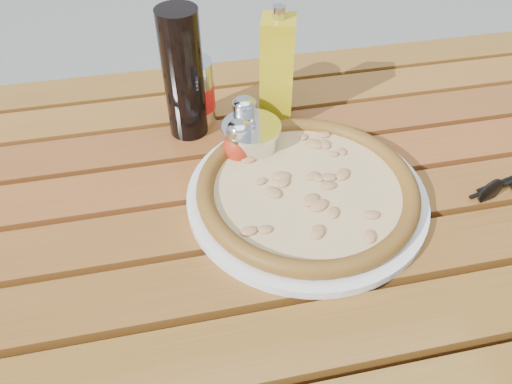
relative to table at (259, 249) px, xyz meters
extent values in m
cube|color=#3C1E0D|center=(0.64, 0.39, -0.32)|extent=(0.06, 0.06, 0.70)
cube|color=#351A0C|center=(0.00, 0.00, 0.03)|extent=(1.36, 0.86, 0.04)
cube|color=#53300E|center=(0.00, -0.20, 0.06)|extent=(1.40, 0.09, 0.03)
cube|color=#512C0E|center=(0.00, -0.10, 0.06)|extent=(1.40, 0.09, 0.03)
cube|color=#542C0E|center=(0.00, 0.00, 0.06)|extent=(1.40, 0.09, 0.03)
cube|color=#5B2A10|center=(0.00, 0.10, 0.06)|extent=(1.40, 0.09, 0.03)
cube|color=#54280E|center=(0.00, 0.20, 0.06)|extent=(1.40, 0.09, 0.03)
cube|color=#5C3210|center=(0.00, 0.30, 0.06)|extent=(1.40, 0.09, 0.03)
cube|color=#54310E|center=(0.00, 0.41, 0.06)|extent=(1.40, 0.09, 0.03)
cylinder|color=silver|center=(0.08, 0.02, 0.08)|extent=(0.45, 0.45, 0.01)
cylinder|color=beige|center=(0.08, 0.02, 0.09)|extent=(0.37, 0.37, 0.01)
torus|color=black|center=(0.08, 0.02, 0.10)|extent=(0.39, 0.39, 0.03)
ellipsoid|color=red|center=(0.00, 0.13, 0.11)|extent=(0.07, 0.07, 0.06)
cylinder|color=silver|center=(0.00, 0.13, 0.14)|extent=(0.05, 0.05, 0.02)
ellipsoid|color=silver|center=(0.00, 0.13, 0.15)|extent=(0.05, 0.05, 0.02)
ellipsoid|color=#3D441B|center=(0.02, 0.19, 0.11)|extent=(0.06, 0.06, 0.06)
cylinder|color=silver|center=(0.02, 0.19, 0.14)|extent=(0.05, 0.05, 0.02)
ellipsoid|color=silver|center=(0.02, 0.19, 0.15)|extent=(0.04, 0.04, 0.02)
cylinder|color=black|center=(-0.08, 0.23, 0.19)|extent=(0.08, 0.08, 0.22)
cylinder|color=silver|center=(-0.06, 0.25, 0.14)|extent=(0.08, 0.08, 0.12)
cylinder|color=red|center=(-0.06, 0.25, 0.13)|extent=(0.08, 0.08, 0.04)
cube|color=#AC9712|center=(0.08, 0.23, 0.17)|extent=(0.07, 0.07, 0.19)
cylinder|color=silver|center=(0.08, 0.23, 0.28)|extent=(0.03, 0.03, 0.02)
cylinder|color=silver|center=(0.02, 0.14, 0.10)|extent=(0.11, 0.11, 0.05)
cylinder|color=white|center=(0.02, 0.14, 0.13)|extent=(0.12, 0.12, 0.01)
sphere|color=silver|center=(0.02, 0.14, 0.14)|extent=(0.02, 0.02, 0.01)
cylinder|color=black|center=(0.35, -0.04, 0.09)|extent=(0.04, 0.01, 0.04)
cube|color=black|center=(0.38, -0.03, 0.10)|extent=(0.02, 0.01, 0.00)
cube|color=black|center=(0.36, -0.02, 0.08)|extent=(0.09, 0.03, 0.00)
cube|color=black|center=(0.38, -0.01, 0.08)|extent=(0.09, 0.03, 0.00)
camera|label=1|loc=(-0.11, -0.49, 0.61)|focal=35.00mm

